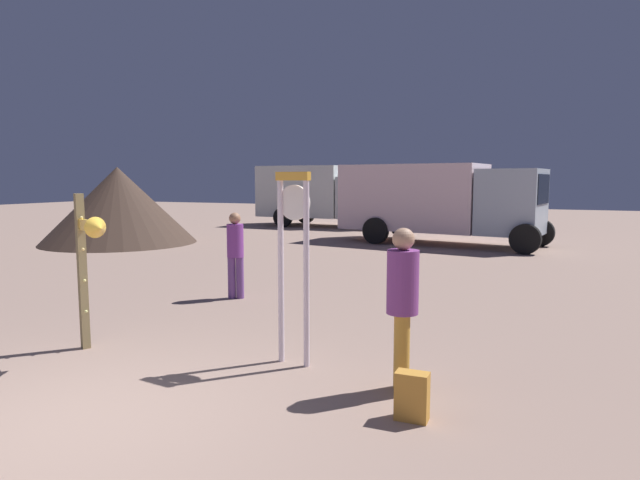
% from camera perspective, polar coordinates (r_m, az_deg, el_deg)
% --- Properties ---
extents(ground_plane, '(80.00, 80.00, 0.00)m').
position_cam_1_polar(ground_plane, '(5.60, -24.72, -17.25)').
color(ground_plane, gray).
extents(standing_clock, '(0.45, 0.15, 2.28)m').
position_cam_1_polar(standing_clock, '(6.33, -2.80, -0.83)').
color(standing_clock, white).
rests_on(standing_clock, ground_plane).
extents(arrow_sign, '(0.88, 0.59, 2.01)m').
position_cam_1_polar(arrow_sign, '(7.27, -23.21, -1.11)').
color(arrow_sign, olive).
rests_on(arrow_sign, ground_plane).
extents(person_near_clock, '(0.33, 0.33, 1.71)m').
position_cam_1_polar(person_near_clock, '(5.62, 8.67, -6.38)').
color(person_near_clock, gold).
rests_on(person_near_clock, ground_plane).
extents(backpack, '(0.30, 0.21, 0.45)m').
position_cam_1_polar(backpack, '(5.21, 9.68, -15.92)').
color(backpack, gold).
rests_on(backpack, ground_plane).
extents(person_distant, '(0.30, 0.30, 1.59)m').
position_cam_1_polar(person_distant, '(10.07, -8.90, -1.12)').
color(person_distant, '#6F448C').
rests_on(person_distant, ground_plane).
extents(box_truck_near, '(7.16, 3.51, 2.70)m').
position_cam_1_polar(box_truck_near, '(18.86, 12.16, 4.23)').
color(box_truck_near, silver).
rests_on(box_truck_near, ground_plane).
extents(box_truck_far, '(6.17, 2.84, 2.82)m').
position_cam_1_polar(box_truck_far, '(25.53, -0.13, 4.93)').
color(box_truck_far, silver).
rests_on(box_truck_far, ground_plane).
extents(dome_tent, '(5.22, 5.22, 2.62)m').
position_cam_1_polar(dome_tent, '(19.92, -20.45, 3.46)').
color(dome_tent, '#412F25').
rests_on(dome_tent, ground_plane).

